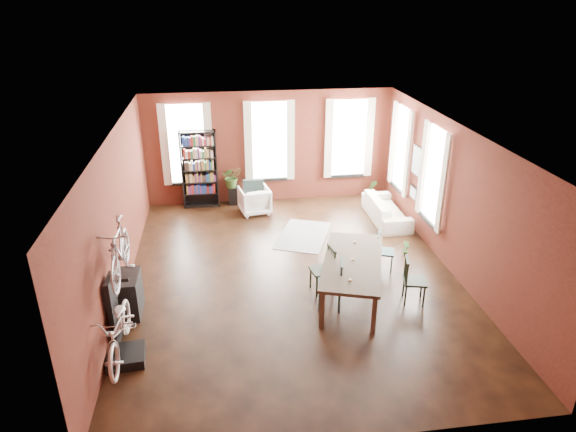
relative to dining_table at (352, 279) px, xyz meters
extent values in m
plane|color=black|center=(-1.06, 0.96, -0.42)|extent=(9.00, 9.00, 0.00)
cube|color=silver|center=(-1.06, 0.96, 2.78)|extent=(7.00, 9.00, 0.04)
cube|color=#491912|center=(-1.06, 5.46, 1.18)|extent=(7.00, 0.04, 3.20)
cube|color=#491912|center=(-1.06, -3.54, 1.18)|extent=(7.00, 0.04, 3.20)
cube|color=#491912|center=(-4.56, 0.96, 1.18)|extent=(0.04, 9.00, 3.20)
cube|color=#491912|center=(2.44, 0.96, 1.18)|extent=(0.04, 9.00, 3.20)
cube|color=white|center=(-3.36, 5.43, 1.38)|extent=(1.00, 0.04, 2.20)
cube|color=beige|center=(-3.36, 5.36, 1.38)|extent=(1.40, 0.06, 2.30)
cube|color=white|center=(-1.06, 5.43, 1.38)|extent=(1.00, 0.04, 2.20)
cube|color=beige|center=(-1.06, 5.36, 1.38)|extent=(1.40, 0.06, 2.30)
cube|color=white|center=(1.24, 5.43, 1.38)|extent=(1.00, 0.04, 2.20)
cube|color=beige|center=(1.24, 5.36, 1.38)|extent=(1.40, 0.06, 2.30)
cube|color=white|center=(2.41, 1.96, 1.38)|extent=(0.04, 1.00, 2.20)
cube|color=beige|center=(2.34, 1.96, 1.38)|extent=(0.06, 1.40, 2.30)
cube|color=white|center=(2.41, 4.16, 1.38)|extent=(0.04, 1.00, 2.20)
cube|color=beige|center=(2.34, 4.16, 1.38)|extent=(0.06, 1.40, 2.30)
cube|color=black|center=(2.40, 3.06, 1.38)|extent=(0.04, 0.55, 0.75)
cube|color=black|center=(2.40, 3.06, 0.53)|extent=(0.04, 0.45, 0.35)
cube|color=#453729|center=(0.00, 0.00, 0.00)|extent=(1.82, 2.68, 0.84)
cube|color=#183535|center=(-0.51, -0.30, 0.09)|extent=(0.57, 0.57, 1.02)
cube|color=#1E2F1B|center=(-0.54, 0.30, 0.07)|extent=(0.52, 0.52, 0.98)
cube|color=black|center=(1.19, -0.34, 0.06)|extent=(0.53, 0.53, 0.95)
cube|color=#1A3A37|center=(1.03, 1.02, 0.00)|extent=(0.50, 0.50, 0.85)
cube|color=black|center=(-3.06, 5.26, 0.68)|extent=(1.00, 0.32, 2.20)
imported|color=white|center=(-1.59, 4.55, -0.01)|extent=(0.91, 0.87, 0.81)
imported|color=beige|center=(1.89, 3.56, -0.01)|extent=(0.61, 2.08, 0.81)
cube|color=black|center=(-0.49, 2.91, -0.41)|extent=(1.74, 2.12, 0.01)
cube|color=black|center=(-4.23, -1.39, -0.33)|extent=(0.65, 0.65, 0.18)
cube|color=black|center=(-4.46, -0.84, 0.23)|extent=(0.16, 0.60, 1.30)
cube|color=black|center=(-4.34, 0.06, -0.02)|extent=(0.40, 0.80, 0.80)
cube|color=black|center=(-2.15, 5.26, -0.16)|extent=(0.28, 0.28, 0.53)
imported|color=#366126|center=(1.96, 5.18, -0.29)|extent=(0.43, 0.62, 0.25)
imported|color=#2A5823|center=(1.71, 1.54, -0.35)|extent=(0.33, 0.42, 0.13)
imported|color=beige|center=(-4.26, -1.42, 0.68)|extent=(0.65, 0.97, 1.84)
imported|color=#A5A8AD|center=(-4.21, -0.84, 1.71)|extent=(0.47, 1.00, 1.66)
imported|color=#3B6126|center=(-2.17, 5.27, 0.35)|extent=(0.65, 0.70, 0.49)
camera|label=1|loc=(-2.50, -8.62, 5.33)|focal=32.00mm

